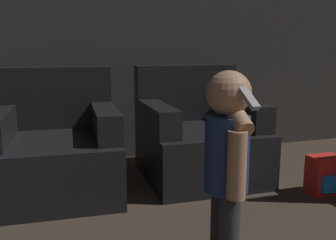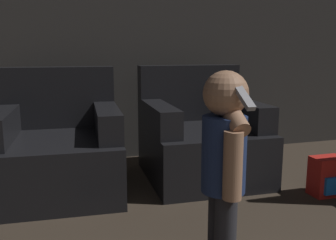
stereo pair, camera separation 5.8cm
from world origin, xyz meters
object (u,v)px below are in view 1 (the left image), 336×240
armchair_right (198,139)px  toy_backpack (324,175)px  person_toddler (228,154)px  armchair_left (55,150)px

armchair_right → toy_backpack: (0.70, -0.65, -0.17)m
person_toddler → toy_backpack: size_ratio=3.36×
armchair_left → armchair_right: same height
person_toddler → toy_backpack: 1.28m
armchair_left → toy_backpack: armchair_left is taller
armchair_right → person_toddler: bearing=-104.9°
armchair_right → person_toddler: size_ratio=1.01×
armchair_left → armchair_right: bearing=3.3°
armchair_left → person_toddler: bearing=-56.2°
armchair_right → toy_backpack: bearing=-41.2°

